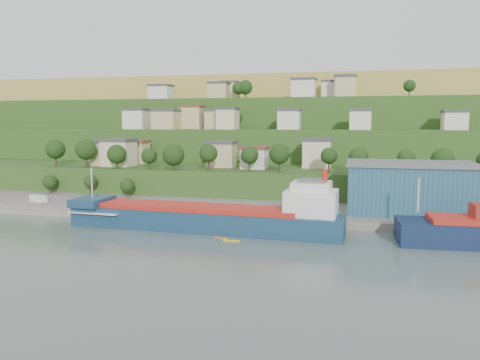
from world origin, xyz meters
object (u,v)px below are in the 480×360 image
(warehouse, at_px, (410,187))
(kayak_orange, at_px, (221,237))
(cargo_ship_near, at_px, (212,219))
(caravan, at_px, (38,200))

(warehouse, bearing_deg, kayak_orange, -144.21)
(cargo_ship_near, xyz_separation_m, kayak_orange, (4.03, -6.77, -2.41))
(cargo_ship_near, xyz_separation_m, caravan, (-56.73, 14.36, -0.12))
(cargo_ship_near, bearing_deg, warehouse, 28.88)
(kayak_orange, bearing_deg, caravan, 173.05)
(warehouse, height_order, kayak_orange, warehouse)
(warehouse, xyz_separation_m, caravan, (-101.95, -7.90, -5.92))
(cargo_ship_near, relative_size, kayak_orange, 21.41)
(cargo_ship_near, relative_size, warehouse, 2.07)
(warehouse, relative_size, caravan, 5.55)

